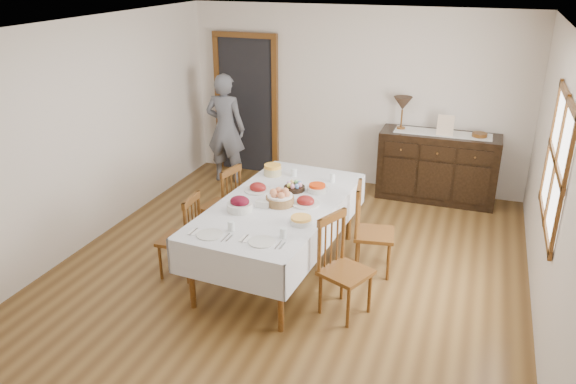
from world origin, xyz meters
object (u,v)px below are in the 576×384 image
(chair_right_near, at_px, (342,265))
(chair_right_far, at_px, (370,229))
(dining_table, at_px, (279,211))
(chair_left_near, at_px, (183,236))
(sideboard, at_px, (437,167))
(chair_left_far, at_px, (224,203))
(table_lamp, at_px, (403,104))
(person, at_px, (225,125))

(chair_right_near, distance_m, chair_right_far, 0.85)
(dining_table, relative_size, chair_left_near, 2.61)
(dining_table, height_order, sideboard, sideboard)
(chair_left_far, bearing_deg, chair_right_near, 71.47)
(dining_table, xyz_separation_m, table_lamp, (0.85, 2.65, 0.61))
(sideboard, bearing_deg, dining_table, -118.28)
(sideboard, height_order, person, person)
(chair_left_near, relative_size, person, 0.53)
(chair_left_near, relative_size, chair_left_far, 0.98)
(chair_right_far, bearing_deg, person, 44.30)
(sideboard, bearing_deg, chair_right_near, -100.29)
(chair_right_far, bearing_deg, table_lamp, -7.09)
(dining_table, relative_size, chair_left_far, 2.56)
(dining_table, xyz_separation_m, chair_right_far, (0.92, 0.32, -0.21))
(chair_left_far, bearing_deg, person, -144.19)
(table_lamp, bearing_deg, chair_left_far, -128.27)
(chair_right_near, height_order, chair_right_far, chair_right_far)
(chair_left_far, height_order, person, person)
(sideboard, distance_m, person, 3.15)
(chair_right_near, xyz_separation_m, person, (-2.54, 2.81, 0.38))
(sideboard, xyz_separation_m, table_lamp, (-0.56, 0.04, 0.84))
(chair_right_near, relative_size, sideboard, 0.62)
(sideboard, bearing_deg, chair_left_near, -127.43)
(chair_left_near, xyz_separation_m, chair_right_near, (1.76, -0.10, 0.03))
(person, bearing_deg, chair_left_far, 112.10)
(chair_right_far, distance_m, table_lamp, 2.47)
(person, distance_m, table_lamp, 2.61)
(chair_left_near, bearing_deg, table_lamp, 146.80)
(chair_right_far, height_order, person, person)
(chair_right_near, relative_size, chair_right_far, 0.99)
(chair_left_far, distance_m, chair_right_near, 1.98)
(chair_left_far, xyz_separation_m, chair_right_near, (1.71, -0.99, 0.02))
(chair_left_near, distance_m, table_lamp, 3.66)
(chair_left_near, bearing_deg, chair_right_near, 83.62)
(chair_left_near, distance_m, chair_left_far, 0.89)
(table_lamp, bearing_deg, dining_table, -107.76)
(sideboard, relative_size, table_lamp, 3.51)
(dining_table, relative_size, table_lamp, 5.30)
(dining_table, relative_size, chair_right_far, 2.43)
(chair_right_far, xyz_separation_m, person, (-2.62, 1.96, 0.38))
(chair_right_far, relative_size, sideboard, 0.62)
(chair_right_near, distance_m, person, 3.81)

